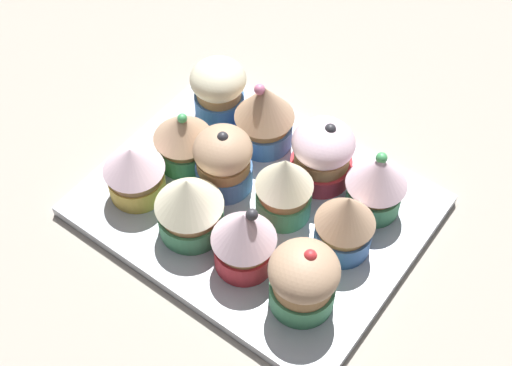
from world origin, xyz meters
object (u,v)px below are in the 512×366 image
(baking_tray, at_px, (256,205))
(cupcake_5, at_px, (284,187))
(cupcake_11, at_px, (134,170))
(cupcake_2, at_px, (265,115))
(cupcake_6, at_px, (220,163))
(cupcake_7, at_px, (182,139))
(cupcake_3, at_px, (219,89))
(cupcake_10, at_px, (189,205))
(cupcake_1, at_px, (322,153))
(cupcake_9, at_px, (244,238))
(cupcake_0, at_px, (376,183))
(cupcake_4, at_px, (345,223))
(cupcake_8, at_px, (303,279))

(baking_tray, xyz_separation_m, cupcake_5, (-0.03, -0.01, 0.05))
(baking_tray, bearing_deg, cupcake_11, 30.14)
(cupcake_2, xyz_separation_m, cupcake_6, (-0.00, 0.07, -0.00))
(cupcake_7, bearing_deg, cupcake_3, -80.81)
(cupcake_10, bearing_deg, cupcake_1, -116.45)
(cupcake_6, relative_size, cupcake_7, 1.09)
(baking_tray, xyz_separation_m, cupcake_9, (-0.03, 0.06, 0.04))
(cupcake_2, height_order, cupcake_10, cupcake_2)
(cupcake_9, height_order, cupcake_10, cupcake_9)
(baking_tray, bearing_deg, cupcake_3, -35.44)
(baking_tray, distance_m, cupcake_10, 0.08)
(cupcake_3, bearing_deg, cupcake_0, 176.99)
(cupcake_7, distance_m, cupcake_10, 0.08)
(cupcake_0, xyz_separation_m, cupcake_9, (0.06, 0.12, 0.00))
(cupcake_1, bearing_deg, cupcake_6, 44.34)
(cupcake_4, distance_m, cupcake_10, 0.14)
(cupcake_5, xyz_separation_m, cupcake_9, (-0.00, 0.07, -0.00))
(cupcake_0, relative_size, cupcake_1, 1.03)
(baking_tray, xyz_separation_m, cupcake_6, (0.04, 0.00, 0.04))
(cupcake_3, relative_size, cupcake_10, 0.95)
(cupcake_1, relative_size, cupcake_11, 1.13)
(cupcake_7, relative_size, cupcake_11, 1.07)
(cupcake_7, xyz_separation_m, cupcake_9, (-0.12, 0.06, 0.00))
(cupcake_1, distance_m, cupcake_8, 0.14)
(cupcake_0, height_order, cupcake_9, cupcake_9)
(cupcake_1, bearing_deg, baking_tray, 63.61)
(cupcake_4, height_order, cupcake_5, cupcake_5)
(cupcake_9, bearing_deg, cupcake_3, -45.00)
(cupcake_2, relative_size, cupcake_10, 1.11)
(cupcake_4, bearing_deg, cupcake_11, 18.41)
(baking_tray, relative_size, cupcake_11, 4.86)
(baking_tray, distance_m, cupcake_7, 0.10)
(baking_tray, distance_m, cupcake_1, 0.08)
(cupcake_4, bearing_deg, cupcake_0, -89.79)
(cupcake_2, distance_m, cupcake_5, 0.09)
(cupcake_3, bearing_deg, cupcake_5, 153.01)
(cupcake_3, relative_size, cupcake_6, 0.93)
(cupcake_7, xyz_separation_m, cupcake_11, (0.01, 0.06, -0.00))
(cupcake_10, bearing_deg, cupcake_11, -2.03)
(cupcake_10, bearing_deg, cupcake_6, -81.52)
(cupcake_5, height_order, cupcake_11, cupcake_5)
(baking_tray, xyz_separation_m, cupcake_4, (-0.09, -0.01, 0.04))
(baking_tray, relative_size, cupcake_4, 4.21)
(baking_tray, xyz_separation_m, cupcake_0, (-0.09, -0.06, 0.04))
(cupcake_3, height_order, cupcake_11, cupcake_3)
(cupcake_2, xyz_separation_m, cupcake_10, (-0.01, 0.13, -0.00))
(baking_tray, distance_m, cupcake_0, 0.12)
(cupcake_3, distance_m, cupcake_7, 0.07)
(baking_tray, distance_m, cupcake_2, 0.09)
(cupcake_2, distance_m, cupcake_7, 0.09)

